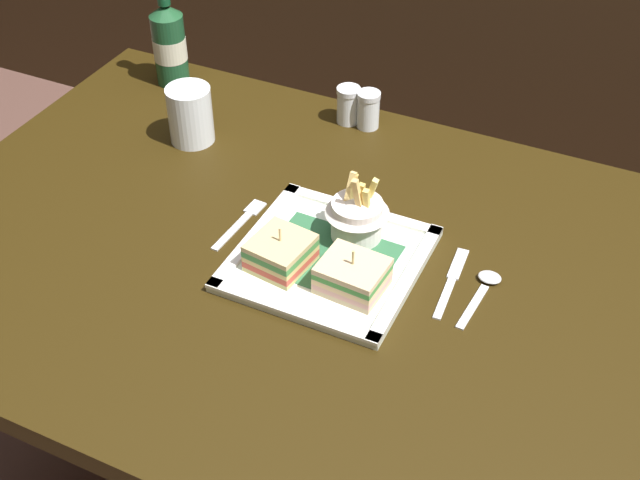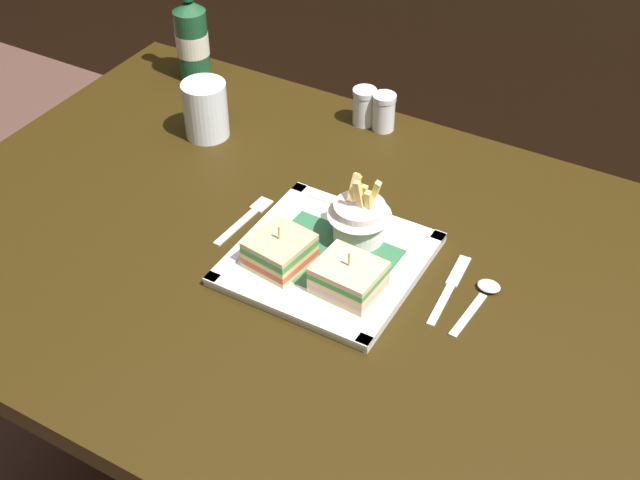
% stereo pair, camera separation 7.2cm
% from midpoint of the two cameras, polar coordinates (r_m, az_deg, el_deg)
% --- Properties ---
extents(dining_table, '(1.31, 0.88, 0.74)m').
position_cam_midpoint_polar(dining_table, '(1.34, -2.09, -4.12)').
color(dining_table, black).
rests_on(dining_table, ground_plane).
extents(square_plate, '(0.27, 0.27, 0.02)m').
position_cam_midpoint_polar(square_plate, '(1.27, -1.04, -1.40)').
color(square_plate, white).
rests_on(square_plate, dining_table).
extents(sandwich_half_left, '(0.09, 0.10, 0.07)m').
position_cam_midpoint_polar(sandwich_half_left, '(1.24, -4.37, -0.92)').
color(sandwich_half_left, tan).
rests_on(sandwich_half_left, square_plate).
extents(sandwich_half_right, '(0.10, 0.09, 0.07)m').
position_cam_midpoint_polar(sandwich_half_right, '(1.20, 0.53, -2.51)').
color(sandwich_half_right, '#D2B187').
rests_on(sandwich_half_right, square_plate).
extents(fries_cup, '(0.10, 0.10, 0.12)m').
position_cam_midpoint_polar(fries_cup, '(1.27, 0.94, 1.85)').
color(fries_cup, white).
rests_on(fries_cup, square_plate).
extents(beer_bottle, '(0.07, 0.07, 0.24)m').
position_cam_midpoint_polar(beer_bottle, '(1.71, -11.53, 13.13)').
color(beer_bottle, '#1A492A').
rests_on(beer_bottle, dining_table).
extents(water_glass, '(0.08, 0.08, 0.11)m').
position_cam_midpoint_polar(water_glass, '(1.54, -10.21, 8.24)').
color(water_glass, silver).
rests_on(water_glass, dining_table).
extents(fork, '(0.03, 0.14, 0.00)m').
position_cam_midpoint_polar(fork, '(1.35, -6.93, 1.23)').
color(fork, silver).
rests_on(fork, dining_table).
extents(knife, '(0.03, 0.16, 0.00)m').
position_cam_midpoint_polar(knife, '(1.25, 7.41, -2.74)').
color(knife, silver).
rests_on(knife, dining_table).
extents(spoon, '(0.04, 0.13, 0.01)m').
position_cam_midpoint_polar(spoon, '(1.24, 9.64, -3.11)').
color(spoon, silver).
rests_on(spoon, dining_table).
extents(salt_shaker, '(0.04, 0.04, 0.07)m').
position_cam_midpoint_polar(salt_shaker, '(1.57, 0.63, 9.08)').
color(salt_shaker, silver).
rests_on(salt_shaker, dining_table).
extents(pepper_shaker, '(0.04, 0.04, 0.07)m').
position_cam_midpoint_polar(pepper_shaker, '(1.56, 1.99, 8.75)').
color(pepper_shaker, silver).
rests_on(pepper_shaker, dining_table).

